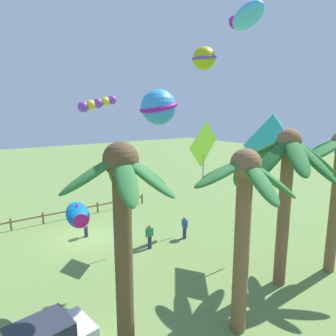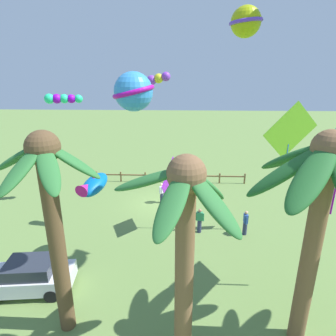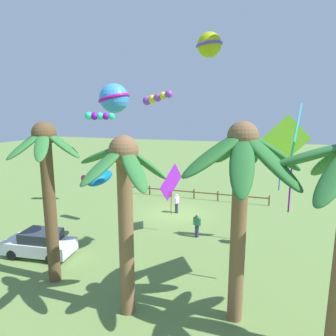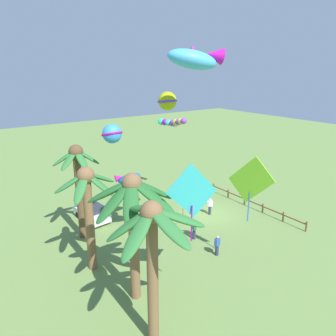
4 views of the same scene
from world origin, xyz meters
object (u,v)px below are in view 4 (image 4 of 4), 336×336
(palm_tree_3, at_px, (153,239))
(kite_tube_6, at_px, (178,122))
(parked_car_0, at_px, (92,212))
(kite_diamond_5, at_px, (251,181))
(palm_tree_0, at_px, (78,173))
(spectator_1, at_px, (210,206))
(kite_diamond_1, at_px, (183,191))
(kite_tube_8, at_px, (167,123))
(kite_ball_4, at_px, (112,134))
(kite_fish_0, at_px, (128,178))
(palm_tree_1, at_px, (88,198))
(palm_tree_2, at_px, (133,206))
(kite_diamond_2, at_px, (192,193))
(kite_ball_3, at_px, (167,101))
(kite_fish_7, at_px, (195,59))
(spectator_0, at_px, (194,230))
(spectator_2, at_px, (217,245))

(palm_tree_3, bearing_deg, kite_tube_6, -42.30)
(parked_car_0, relative_size, kite_diamond_5, 0.90)
(palm_tree_0, relative_size, spectator_1, 4.87)
(spectator_1, xyz_separation_m, kite_diamond_1, (-0.73, 3.81, 2.64))
(kite_tube_8, bearing_deg, kite_ball_4, 124.72)
(kite_diamond_1, bearing_deg, kite_fish_0, 41.73)
(kite_fish_0, xyz_separation_m, kite_diamond_5, (-10.39, -3.28, 2.09))
(palm_tree_1, height_order, kite_fish_0, palm_tree_1)
(palm_tree_3, height_order, parked_car_0, palm_tree_3)
(spectator_1, bearing_deg, palm_tree_2, 116.85)
(kite_diamond_2, xyz_separation_m, kite_ball_3, (3.92, -1.14, 4.50))
(kite_diamond_2, distance_m, kite_fish_7, 7.06)
(palm_tree_0, height_order, kite_ball_4, kite_ball_4)
(spectator_1, distance_m, kite_tube_8, 9.80)
(spectator_0, bearing_deg, kite_ball_4, 61.30)
(kite_diamond_2, bearing_deg, kite_tube_6, -32.51)
(palm_tree_3, relative_size, kite_tube_6, 3.58)
(kite_fish_0, bearing_deg, kite_ball_3, 174.99)
(palm_tree_1, bearing_deg, kite_diamond_2, -150.03)
(kite_ball_4, distance_m, kite_tube_8, 11.58)
(kite_tube_8, bearing_deg, parked_car_0, 99.10)
(palm_tree_1, height_order, spectator_2, palm_tree_1)
(kite_ball_3, bearing_deg, kite_tube_8, -35.46)
(kite_diamond_5, distance_m, kite_tube_8, 14.94)
(kite_diamond_1, bearing_deg, palm_tree_0, 63.90)
(kite_ball_4, bearing_deg, kite_diamond_2, -174.70)
(spectator_2, height_order, kite_ball_3, kite_ball_3)
(kite_fish_7, bearing_deg, kite_tube_8, -30.12)
(palm_tree_0, height_order, kite_diamond_2, kite_diamond_2)
(kite_ball_3, xyz_separation_m, kite_ball_4, (4.09, 1.89, -2.48))
(kite_fish_7, xyz_separation_m, kite_tube_8, (13.48, -7.82, -5.89))
(kite_ball_4, bearing_deg, parked_car_0, -0.18)
(palm_tree_1, height_order, parked_car_0, palm_tree_1)
(palm_tree_1, height_order, spectator_1, palm_tree_1)
(palm_tree_3, bearing_deg, palm_tree_1, 0.63)
(parked_car_0, relative_size, kite_ball_3, 2.75)
(kite_tube_8, bearing_deg, spectator_2, 160.78)
(kite_diamond_2, xyz_separation_m, kite_diamond_5, (0.19, -5.01, -0.43))
(palm_tree_2, bearing_deg, spectator_0, -66.56)
(kite_diamond_5, bearing_deg, kite_tube_6, -1.00)
(parked_car_0, height_order, kite_diamond_2, kite_diamond_2)
(kite_diamond_5, height_order, kite_fish_7, kite_fish_7)
(palm_tree_0, xyz_separation_m, kite_ball_4, (-2.62, -1.79, 3.28))
(palm_tree_0, distance_m, kite_diamond_1, 8.57)
(spectator_1, height_order, spectator_2, same)
(kite_diamond_1, bearing_deg, kite_tube_8, -26.57)
(palm_tree_1, xyz_separation_m, kite_tube_8, (8.40, -12.31, 2.55))
(kite_ball_4, xyz_separation_m, kite_tube_8, (6.57, -9.48, -1.00))
(spectator_1, bearing_deg, palm_tree_1, 97.05)
(palm_tree_3, height_order, kite_tube_6, kite_tube_6)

